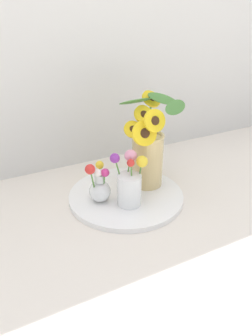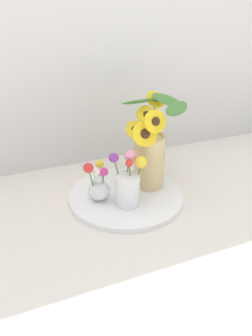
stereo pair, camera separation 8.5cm
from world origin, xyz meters
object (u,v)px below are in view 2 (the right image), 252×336
(serving_tray, at_px, (126,196))
(vase_bulb_right, at_px, (98,185))
(mason_jar_sunflowers, at_px, (149,151))
(vase_small_center, at_px, (129,184))

(serving_tray, bearing_deg, vase_bulb_right, 179.39)
(serving_tray, xyz_separation_m, mason_jar_sunflowers, (0.11, 0.03, 0.15))
(serving_tray, xyz_separation_m, vase_bulb_right, (-0.10, 0.00, 0.07))
(mason_jar_sunflowers, distance_m, vase_small_center, 0.16)
(serving_tray, distance_m, mason_jar_sunflowers, 0.19)
(serving_tray, distance_m, vase_small_center, 0.10)
(serving_tray, relative_size, vase_bulb_right, 2.60)
(serving_tray, bearing_deg, mason_jar_sunflowers, 17.54)
(serving_tray, distance_m, vase_bulb_right, 0.12)
(mason_jar_sunflowers, bearing_deg, vase_bulb_right, -171.16)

